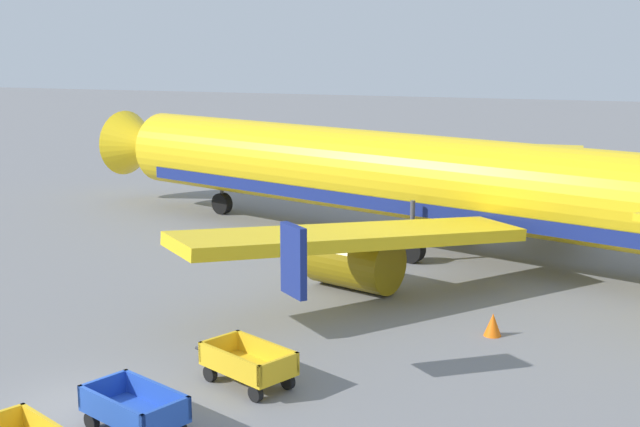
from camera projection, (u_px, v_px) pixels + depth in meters
name	position (u px, v px, depth m)	size (l,w,h in m)	color
ground_plane	(74.00, 409.00, 21.61)	(220.00, 220.00, 0.00)	slate
airplane	(411.00, 179.00, 37.41)	(36.43, 29.67, 11.34)	yellow
baggage_cart_third_in_row	(134.00, 409.00, 20.17)	(3.55, 2.29, 1.07)	#234CB2
baggage_cart_fourth_in_row	(248.00, 364.00, 22.97)	(3.50, 2.38, 1.07)	gold
traffic_cone_near_plane	(493.00, 325.00, 26.78)	(0.55, 0.55, 0.73)	orange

